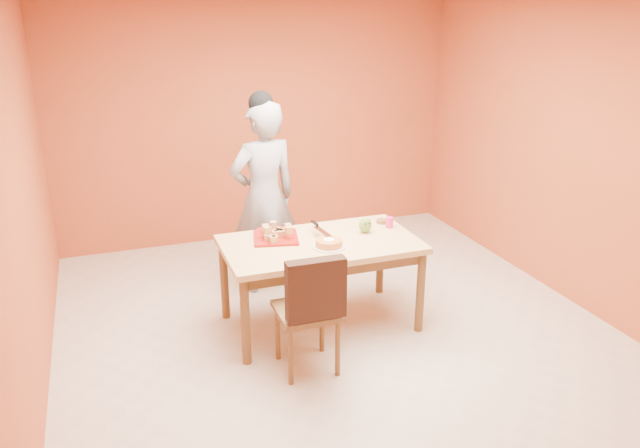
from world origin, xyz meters
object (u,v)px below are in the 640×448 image
object	(u,v)px
checker_tin	(382,221)
sponge_cake	(329,243)
dining_table	(320,252)
person	(264,198)
dining_chair	(308,309)
magenta_glass	(389,222)
egg_ornament	(365,225)
red_dinner_plate	(272,232)
pastry_platter	(276,238)

from	to	relation	value
checker_tin	sponge_cake	bearing A→B (deg)	-149.67
dining_table	person	xyz separation A→B (m)	(-0.24, 0.87, 0.24)
dining_table	dining_chair	world-z (taller)	dining_chair
sponge_cake	magenta_glass	size ratio (longest dim) A/B	2.35
sponge_cake	egg_ornament	xyz separation A→B (m)	(0.41, 0.20, 0.03)
egg_ornament	checker_tin	xyz separation A→B (m)	(0.24, 0.18, -0.05)
sponge_cake	egg_ornament	distance (m)	0.45
magenta_glass	person	bearing A→B (deg)	140.54
dining_table	checker_tin	world-z (taller)	checker_tin
dining_chair	red_dinner_plate	distance (m)	0.99
person	sponge_cake	distance (m)	1.05
red_dinner_plate	checker_tin	distance (m)	1.00
red_dinner_plate	magenta_glass	distance (m)	1.03
sponge_cake	person	bearing A→B (deg)	104.71
person	sponge_cake	bearing A→B (deg)	93.36
dining_table	red_dinner_plate	bearing A→B (deg)	133.80
checker_tin	magenta_glass	bearing A→B (deg)	-85.76
dining_chair	pastry_platter	bearing A→B (deg)	91.54
dining_table	egg_ornament	bearing A→B (deg)	8.45
dining_table	person	world-z (taller)	person
magenta_glass	sponge_cake	bearing A→B (deg)	-159.17
dining_table	dining_chair	xyz separation A→B (m)	(-0.32, -0.62, -0.16)
dining_chair	person	bearing A→B (deg)	88.05
pastry_platter	red_dinner_plate	distance (m)	0.15
person	egg_ornament	world-z (taller)	person
red_dinner_plate	sponge_cake	distance (m)	0.59
pastry_platter	checker_tin	size ratio (longest dim) A/B	3.67
pastry_platter	sponge_cake	world-z (taller)	sponge_cake
dining_chair	egg_ornament	distance (m)	1.07
person	magenta_glass	xyz separation A→B (m)	(0.92, -0.76, -0.10)
dining_table	person	distance (m)	0.93
sponge_cake	egg_ornament	world-z (taller)	egg_ornament
person	red_dinner_plate	bearing A→B (deg)	70.10
red_dinner_plate	egg_ornament	distance (m)	0.80
dining_chair	sponge_cake	world-z (taller)	dining_chair
dining_chair	red_dinner_plate	xyz separation A→B (m)	(0.00, 0.95, 0.26)
magenta_glass	checker_tin	bearing A→B (deg)	94.24
dining_chair	pastry_platter	distance (m)	0.84
red_dinner_plate	person	bearing A→B (deg)	81.45
pastry_platter	sponge_cake	distance (m)	0.48
person	red_dinner_plate	distance (m)	0.56
dining_chair	red_dinner_plate	world-z (taller)	dining_chair
dining_chair	checker_tin	distance (m)	1.34
dining_chair	sponge_cake	distance (m)	0.66
person	checker_tin	bearing A→B (deg)	134.03
red_dinner_plate	magenta_glass	size ratio (longest dim) A/B	3.07
sponge_cake	dining_table	bearing A→B (deg)	99.63
dining_table	magenta_glass	world-z (taller)	magenta_glass
magenta_glass	checker_tin	xyz separation A→B (m)	(-0.01, 0.13, -0.03)
dining_table	sponge_cake	xyz separation A→B (m)	(0.02, -0.14, 0.13)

